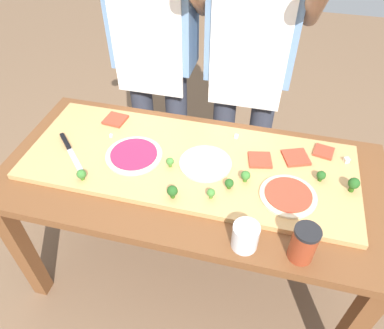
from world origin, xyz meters
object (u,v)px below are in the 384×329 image
pizza_whole_beet_magenta (134,155)px  cheese_crumble_b (347,160)px  pizza_whole_white_garlic (205,163)px  broccoli_floret_center_right (246,176)px  pizza_slice_near_right (260,160)px  broccoli_floret_back_right (321,176)px  cheese_crumble_a (236,136)px  pizza_slice_near_left (115,120)px  sauce_jar (304,244)px  broccoli_floret_front_mid (229,183)px  broccoli_floret_back_mid (170,162)px  prep_table (191,189)px  chefs_knife (69,147)px  pizza_slice_far_left (324,152)px  pizza_slice_center (296,157)px  flour_cup (245,237)px  cook_right (250,57)px  cook_left (154,46)px  cheese_crumble_c (111,136)px  broccoli_floret_center_left (172,191)px  broccoli_floret_back_left (354,184)px  pizza_whole_tomato_red (288,195)px  broccoli_floret_front_right (81,174)px  broccoli_floret_front_left (211,193)px

pizza_whole_beet_magenta → cheese_crumble_b: 0.88m
pizza_whole_white_garlic → broccoli_floret_center_right: 0.18m
pizza_whole_beet_magenta → pizza_slice_near_right: 0.53m
broccoli_floret_back_right → cheese_crumble_b: size_ratio=2.28×
broccoli_floret_center_right → cheese_crumble_a: size_ratio=3.10×
pizza_whole_beet_magenta → pizza_slice_near_left: size_ratio=2.51×
broccoli_floret_back_right → sauce_jar: sauce_jar is taller
broccoli_floret_front_mid → broccoli_floret_back_mid: bearing=166.6°
prep_table → chefs_knife: 0.56m
pizza_slice_far_left → pizza_slice_center: same height
cheese_crumble_b → flour_cup: 0.60m
chefs_knife → cook_right: size_ratio=0.13×
pizza_slice_near_right → cook_left: size_ratio=0.06×
pizza_slice_far_left → cook_right: cook_right is taller
broccoli_floret_center_right → cook_left: bearing=133.6°
cheese_crumble_a → cheese_crumble_c: size_ratio=1.20×
pizza_slice_near_left → cheese_crumble_c: 0.12m
flour_cup → cook_left: cook_left is taller
pizza_whole_beet_magenta → broccoli_floret_front_mid: size_ratio=5.42×
pizza_slice_near_left → broccoli_floret_center_left: (0.40, -0.39, 0.03)m
prep_table → flour_cup: (0.26, -0.30, 0.15)m
prep_table → broccoli_floret_center_right: size_ratio=31.87×
pizza_slice_near_left → pizza_slice_center: 0.84m
pizza_whole_white_garlic → broccoli_floret_back_left: size_ratio=3.41×
pizza_slice_far_left → flour_cup: (-0.26, -0.52, 0.01)m
chefs_knife → pizza_whole_beet_magenta: 0.29m
cheese_crumble_c → cook_right: cook_right is taller
pizza_slice_near_right → broccoli_floret_center_left: 0.41m
chefs_knife → broccoli_floret_center_right: size_ratio=4.29×
cook_right → broccoli_floret_back_left: bearing=-47.9°
pizza_whole_tomato_red → pizza_slice_center: bearing=85.0°
pizza_whole_beet_magenta → flour_cup: (0.51, -0.31, 0.01)m
chefs_knife → broccoli_floret_center_right: 0.77m
pizza_whole_tomato_red → pizza_slice_near_right: bearing=126.0°
prep_table → broccoli_floret_center_right: bearing=-6.0°
pizza_whole_white_garlic → pizza_slice_near_right: 0.23m
prep_table → broccoli_floret_front_right: bearing=-157.0°
prep_table → broccoli_floret_front_right: (-0.40, -0.17, 0.16)m
cheese_crumble_a → cheese_crumble_c: bearing=-166.6°
chefs_knife → pizza_slice_near_right: 0.82m
pizza_slice_far_left → sauce_jar: (-0.08, -0.52, 0.04)m
pizza_whole_beet_magenta → broccoli_floret_front_right: size_ratio=5.12×
pizza_whole_white_garlic → broccoli_floret_front_right: 0.49m
pizza_slice_center → pizza_whole_tomato_red: bearing=-95.0°
pizza_whole_beet_magenta → broccoli_floret_back_left: broccoli_floret_back_left is taller
broccoli_floret_center_left → cheese_crumble_c: (-0.37, 0.27, -0.02)m
cheese_crumble_c → cook_right: size_ratio=0.01×
prep_table → pizza_slice_near_left: 0.50m
broccoli_floret_front_left → cook_right: (0.03, 0.70, 0.20)m
pizza_whole_beet_magenta → broccoli_floret_front_right: bearing=-130.1°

